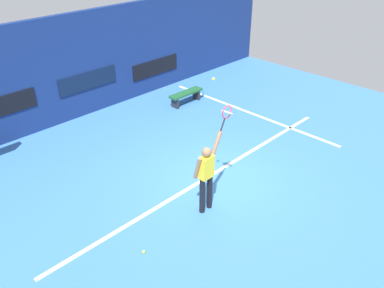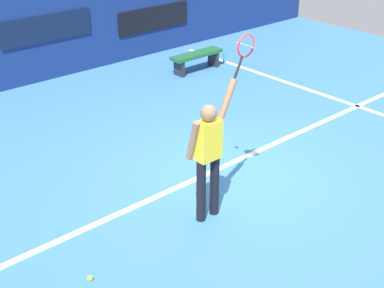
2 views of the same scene
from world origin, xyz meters
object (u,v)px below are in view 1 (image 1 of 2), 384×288
(tennis_ball, at_px, (213,79))
(water_bottle, at_px, (203,93))
(court_bench, at_px, (186,95))
(spare_ball, at_px, (144,252))
(tennis_player, at_px, (206,174))
(tennis_racket, at_px, (226,114))

(tennis_ball, distance_m, water_bottle, 7.48)
(court_bench, relative_size, spare_ball, 20.59)
(tennis_player, distance_m, tennis_ball, 2.25)
(court_bench, bearing_deg, tennis_ball, -129.42)
(spare_ball, bearing_deg, tennis_player, 1.98)
(tennis_racket, height_order, spare_ball, tennis_racket)
(tennis_racket, xyz_separation_m, tennis_ball, (-0.52, -0.05, 0.95))
(court_bench, bearing_deg, water_bottle, 0.00)
(water_bottle, height_order, spare_ball, water_bottle)
(spare_ball, bearing_deg, water_bottle, 34.72)
(tennis_racket, height_order, water_bottle, tennis_racket)
(tennis_player, bearing_deg, spare_ball, -178.02)
(tennis_racket, relative_size, tennis_ball, 9.10)
(tennis_ball, bearing_deg, water_bottle, 44.52)
(tennis_racket, bearing_deg, water_bottle, 47.48)
(tennis_racket, relative_size, water_bottle, 2.58)
(court_bench, height_order, water_bottle, court_bench)
(tennis_racket, distance_m, water_bottle, 6.76)
(tennis_ball, relative_size, court_bench, 0.05)
(tennis_player, xyz_separation_m, water_bottle, (4.94, 4.71, -0.89))
(tennis_racket, xyz_separation_m, spare_ball, (-2.57, -0.06, -2.27))
(water_bottle, bearing_deg, spare_ball, -145.28)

